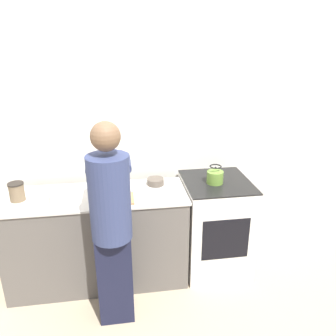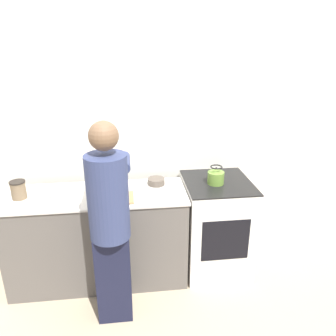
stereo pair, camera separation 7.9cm
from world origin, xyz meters
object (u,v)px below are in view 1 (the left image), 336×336
object	(u,v)px
person	(111,220)
cutting_board	(115,199)
kettle	(215,176)
oven	(215,224)
bowl_prep	(155,182)
canister_jar	(17,192)
knife	(110,199)

from	to	relation	value
person	cutting_board	distance (m)	0.38
cutting_board	kettle	bearing A→B (deg)	8.78
person	kettle	bearing A→B (deg)	29.05
oven	bowl_prep	bearing A→B (deg)	170.71
cutting_board	kettle	xyz separation A→B (m)	(0.91, 0.14, 0.10)
oven	cutting_board	distance (m)	1.05
kettle	canister_jar	bearing A→B (deg)	-179.30
person	bowl_prep	size ratio (longest dim) A/B	10.42
person	kettle	distance (m)	1.08
person	bowl_prep	world-z (taller)	person
person	cutting_board	world-z (taller)	person
bowl_prep	cutting_board	bearing A→B (deg)	-144.09
oven	cutting_board	bearing A→B (deg)	-169.34
oven	knife	distance (m)	1.10
oven	knife	size ratio (longest dim) A/B	3.83
knife	kettle	bearing A→B (deg)	12.57
oven	bowl_prep	world-z (taller)	bowl_prep
oven	cutting_board	xyz separation A→B (m)	(-0.95, -0.18, 0.43)
cutting_board	person	bearing A→B (deg)	-94.44
cutting_board	canister_jar	xyz separation A→B (m)	(-0.81, 0.12, 0.07)
person	bowl_prep	distance (m)	0.77
person	kettle	world-z (taller)	person
oven	canister_jar	xyz separation A→B (m)	(-1.76, -0.06, 0.50)
person	canister_jar	size ratio (longest dim) A/B	10.40
kettle	bowl_prep	world-z (taller)	kettle
knife	canister_jar	world-z (taller)	canister_jar
knife	canister_jar	bearing A→B (deg)	172.96
canister_jar	kettle	bearing A→B (deg)	0.70
knife	canister_jar	size ratio (longest dim) A/B	1.51
oven	person	size ratio (longest dim) A/B	0.56
oven	kettle	distance (m)	0.53
knife	person	bearing A→B (deg)	-84.63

